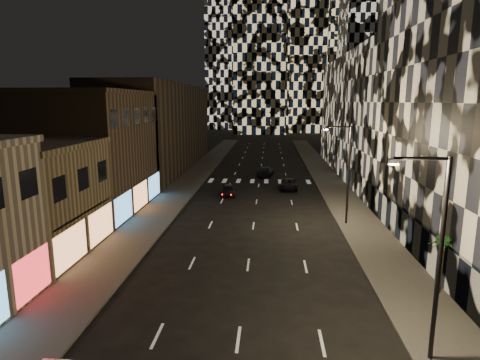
% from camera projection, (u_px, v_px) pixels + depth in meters
% --- Properties ---
extents(sidewalk_left, '(4.00, 120.00, 0.15)m').
position_uv_depth(sidewalk_left, '(191.00, 180.00, 58.23)').
color(sidewalk_left, '#47443F').
rests_on(sidewalk_left, ground).
extents(sidewalk_right, '(4.00, 120.00, 0.15)m').
position_uv_depth(sidewalk_right, '(330.00, 182.00, 56.80)').
color(sidewalk_right, '#47443F').
rests_on(sidewalk_right, ground).
extents(curb_left, '(0.20, 120.00, 0.15)m').
position_uv_depth(curb_left, '(205.00, 180.00, 58.08)').
color(curb_left, '#4C4C47').
rests_on(curb_left, ground).
extents(curb_right, '(0.20, 120.00, 0.15)m').
position_uv_depth(curb_right, '(315.00, 181.00, 56.95)').
color(curb_right, '#4C4C47').
rests_on(curb_right, ground).
extents(retail_tan, '(10.00, 10.00, 8.00)m').
position_uv_depth(retail_tan, '(20.00, 202.00, 29.60)').
color(retail_tan, '#7A6749').
rests_on(retail_tan, ground).
extents(retail_brown, '(10.00, 15.00, 12.00)m').
position_uv_depth(retail_brown, '(91.00, 153.00, 41.44)').
color(retail_brown, '#473728').
rests_on(retail_brown, ground).
extents(retail_filler_left, '(10.00, 40.00, 14.00)m').
position_uv_depth(retail_filler_left, '(160.00, 127.00, 67.18)').
color(retail_filler_left, '#473728').
rests_on(retail_filler_left, ground).
extents(midrise_base, '(0.60, 25.00, 3.00)m').
position_uv_depth(midrise_base, '(408.00, 228.00, 31.41)').
color(midrise_base, '#383838').
rests_on(midrise_base, ground).
extents(midrise_filler_right, '(16.00, 40.00, 18.00)m').
position_uv_depth(midrise_filler_right, '(392.00, 116.00, 61.20)').
color(midrise_filler_right, '#232326').
rests_on(midrise_filler_right, ground).
extents(streetlight_near, '(2.55, 0.25, 9.00)m').
position_uv_depth(streetlight_near, '(435.00, 246.00, 16.76)').
color(streetlight_near, black).
rests_on(streetlight_near, sidewalk_right).
extents(streetlight_far, '(2.55, 0.25, 9.00)m').
position_uv_depth(streetlight_far, '(346.00, 168.00, 36.33)').
color(streetlight_far, black).
rests_on(streetlight_far, sidewalk_right).
extents(car_dark_midlane, '(2.05, 4.17, 1.37)m').
position_uv_depth(car_dark_midlane, '(228.00, 190.00, 48.53)').
color(car_dark_midlane, black).
rests_on(car_dark_midlane, ground).
extents(car_dark_oncoming, '(2.73, 5.31, 1.47)m').
position_uv_depth(car_dark_oncoming, '(266.00, 171.00, 61.39)').
color(car_dark_oncoming, black).
rests_on(car_dark_oncoming, ground).
extents(car_dark_rightlane, '(2.60, 5.00, 1.35)m').
position_uv_depth(car_dark_rightlane, '(289.00, 184.00, 52.01)').
color(car_dark_rightlane, black).
rests_on(car_dark_rightlane, ground).
extents(palm_tree, '(1.78, 1.81, 3.55)m').
position_uv_depth(palm_tree, '(443.00, 246.00, 23.22)').
color(palm_tree, '#47331E').
rests_on(palm_tree, sidewalk_right).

